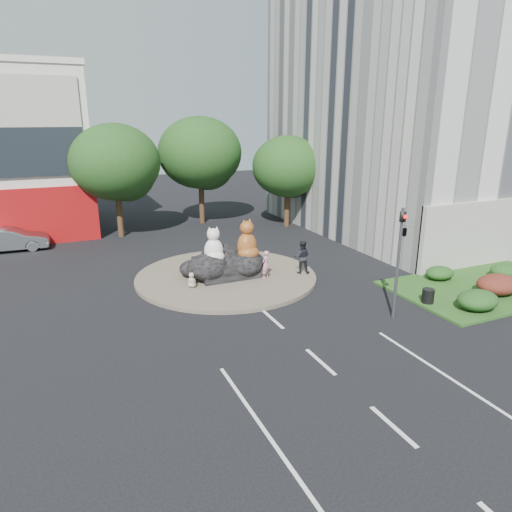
{
  "coord_description": "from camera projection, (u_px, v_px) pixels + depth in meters",
  "views": [
    {
      "loc": [
        -8.18,
        -12.66,
        8.6
      ],
      "look_at": [
        0.58,
        7.19,
        2.0
      ],
      "focal_mm": 32.0,
      "sensor_mm": 36.0,
      "label": 1
    }
  ],
  "objects": [
    {
      "name": "tree_right",
      "position": [
        288.0,
        169.0,
        36.46
      ],
      "size": [
        5.7,
        5.7,
        7.3
      ],
      "color": "#382314",
      "rests_on": "ground"
    },
    {
      "name": "parked_car",
      "position": [
        10.0,
        240.0,
        30.49
      ],
      "size": [
        4.81,
        1.89,
        1.56
      ],
      "primitive_type": "imported",
      "rotation": [
        0.0,
        0.0,
        1.52
      ],
      "color": "#94979B",
      "rests_on": "ground"
    },
    {
      "name": "tree_mid",
      "position": [
        201.0,
        156.0,
        37.38
      ],
      "size": [
        6.84,
        6.84,
        8.76
      ],
      "color": "#382314",
      "rests_on": "ground"
    },
    {
      "name": "cat_tabby",
      "position": [
        247.0,
        239.0,
        24.94
      ],
      "size": [
        1.69,
        1.59,
        2.26
      ],
      "primitive_type": null,
      "rotation": [
        0.0,
        0.0,
        0.38
      ],
      "color": "#CA562A",
      "rests_on": "rock_plinth"
    },
    {
      "name": "hedge_back_green",
      "position": [
        440.0,
        273.0,
        24.86
      ],
      "size": [
        1.6,
        1.28,
        0.72
      ],
      "primitive_type": "ellipsoid",
      "color": "#133C17",
      "rests_on": "grass_verge"
    },
    {
      "name": "grass_verge",
      "position": [
        486.0,
        287.0,
        23.99
      ],
      "size": [
        10.0,
        6.0,
        0.12
      ],
      "primitive_type": "cube",
      "color": "#244C19",
      "rests_on": "ground"
    },
    {
      "name": "pedestrian_dark",
      "position": [
        302.0,
        257.0,
        25.46
      ],
      "size": [
        1.14,
        1.05,
        1.89
      ],
      "primitive_type": "imported",
      "rotation": [
        0.0,
        0.0,
        2.67
      ],
      "color": "black",
      "rests_on": "roundabout_island"
    },
    {
      "name": "rock_plinth",
      "position": [
        226.0,
        267.0,
        25.31
      ],
      "size": [
        3.2,
        2.6,
        0.9
      ],
      "primitive_type": null,
      "color": "black",
      "rests_on": "roundabout_island"
    },
    {
      "name": "kitten_white",
      "position": [
        261.0,
        268.0,
        25.35
      ],
      "size": [
        0.6,
        0.58,
        0.78
      ],
      "primitive_type": null,
      "rotation": [
        0.0,
        0.0,
        0.5
      ],
      "color": "white",
      "rests_on": "roundabout_island"
    },
    {
      "name": "hedge_near_green",
      "position": [
        478.0,
        300.0,
        20.93
      ],
      "size": [
        2.0,
        1.6,
        0.9
      ],
      "primitive_type": "ellipsoid",
      "color": "#133C17",
      "rests_on": "grass_verge"
    },
    {
      "name": "pedestrian_pink",
      "position": [
        266.0,
        265.0,
        24.7
      ],
      "size": [
        0.67,
        0.63,
        1.54
      ],
      "primitive_type": "imported",
      "rotation": [
        0.0,
        0.0,
        3.77
      ],
      "color": "#C57F90",
      "rests_on": "roundabout_island"
    },
    {
      "name": "roundabout_island",
      "position": [
        226.0,
        276.0,
        25.47
      ],
      "size": [
        10.0,
        10.0,
        0.2
      ],
      "primitive_type": "cylinder",
      "color": "brown",
      "rests_on": "ground"
    },
    {
      "name": "ground",
      "position": [
        320.0,
        362.0,
        16.75
      ],
      "size": [
        120.0,
        120.0,
        0.0
      ],
      "primitive_type": "plane",
      "color": "black",
      "rests_on": "ground"
    },
    {
      "name": "cat_white",
      "position": [
        214.0,
        245.0,
        24.4
      ],
      "size": [
        1.42,
        1.31,
        1.98
      ],
      "primitive_type": null,
      "rotation": [
        0.0,
        0.0,
        -0.28
      ],
      "color": "white",
      "rests_on": "rock_plinth"
    },
    {
      "name": "traffic_light",
      "position": [
        402.0,
        240.0,
        19.41
      ],
      "size": [
        0.44,
        1.24,
        5.0
      ],
      "color": "#595B60",
      "rests_on": "ground"
    },
    {
      "name": "street_lamp",
      "position": [
        437.0,
        188.0,
        27.38
      ],
      "size": [
        2.34,
        0.22,
        8.06
      ],
      "color": "#595B60",
      "rests_on": "ground"
    },
    {
      "name": "kitten_calico",
      "position": [
        192.0,
        280.0,
        23.47
      ],
      "size": [
        0.65,
        0.65,
        0.82
      ],
      "primitive_type": null,
      "rotation": [
        0.0,
        0.0,
        -0.74
      ],
      "color": "beige",
      "rests_on": "roundabout_island"
    },
    {
      "name": "tree_left",
      "position": [
        116.0,
        166.0,
        33.01
      ],
      "size": [
        6.46,
        6.46,
        8.27
      ],
      "color": "#382314",
      "rests_on": "ground"
    },
    {
      "name": "litter_bin",
      "position": [
        428.0,
        296.0,
        21.72
      ],
      "size": [
        0.64,
        0.64,
        0.68
      ],
      "primitive_type": "cylinder",
      "rotation": [
        0.0,
        0.0,
        -0.13
      ],
      "color": "black",
      "rests_on": "grass_verge"
    },
    {
      "name": "hedge_red",
      "position": [
        498.0,
        284.0,
        22.76
      ],
      "size": [
        2.2,
        1.76,
        0.99
      ],
      "primitive_type": "ellipsoid",
      "color": "#4C1914",
      "rests_on": "grass_verge"
    },
    {
      "name": "hedge_mid_green",
      "position": [
        506.0,
        271.0,
        25.07
      ],
      "size": [
        1.8,
        1.44,
        0.81
      ],
      "primitive_type": "ellipsoid",
      "color": "#133C17",
      "rests_on": "grass_verge"
    }
  ]
}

